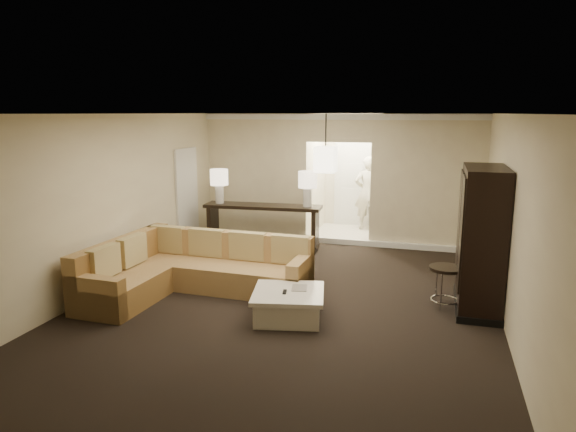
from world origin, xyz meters
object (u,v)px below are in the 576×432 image
(armoire, at_px, (481,242))
(person, at_px, (368,189))
(coffee_table, at_px, (288,304))
(console_table, at_px, (263,223))
(sectional_sofa, at_px, (190,270))
(drink_table, at_px, (446,278))

(armoire, height_order, person, armoire)
(coffee_table, distance_m, console_table, 3.78)
(coffee_table, relative_size, console_table, 0.47)
(sectional_sofa, relative_size, coffee_table, 2.66)
(sectional_sofa, xyz_separation_m, armoire, (4.36, 0.56, 0.64))
(sectional_sofa, relative_size, person, 1.53)
(sectional_sofa, height_order, coffee_table, sectional_sofa)
(coffee_table, height_order, person, person)
(sectional_sofa, bearing_deg, person, 70.16)
(coffee_table, distance_m, armoire, 2.91)
(sectional_sofa, distance_m, person, 5.75)
(console_table, bearing_deg, drink_table, -37.19)
(console_table, bearing_deg, armoire, -32.84)
(coffee_table, bearing_deg, console_table, 114.31)
(console_table, height_order, armoire, armoire)
(sectional_sofa, xyz_separation_m, console_table, (0.27, 2.82, 0.20))
(armoire, height_order, drink_table, armoire)
(drink_table, bearing_deg, armoire, 15.83)
(armoire, relative_size, person, 1.04)
(armoire, xyz_separation_m, person, (-2.24, 4.75, 0.00))
(sectional_sofa, height_order, drink_table, sectional_sofa)
(sectional_sofa, distance_m, coffee_table, 1.92)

